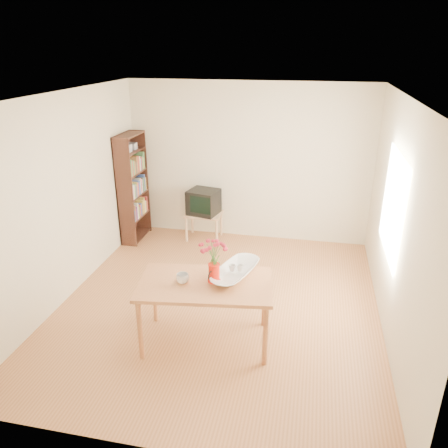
% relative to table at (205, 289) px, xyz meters
% --- Properties ---
extents(room, '(4.50, 4.50, 4.50)m').
position_rel_table_xyz_m(room, '(0.01, 0.76, 0.63)').
color(room, '#A06138').
rests_on(room, ground).
extents(table, '(1.52, 1.00, 0.75)m').
position_rel_table_xyz_m(table, '(0.00, 0.00, 0.00)').
color(table, '#B46A3D').
rests_on(table, ground).
extents(tv_stand, '(0.60, 0.45, 0.46)m').
position_rel_table_xyz_m(tv_stand, '(-0.72, 2.73, -0.28)').
color(tv_stand, tan).
rests_on(tv_stand, ground).
extents(bookshelf, '(0.28, 0.70, 1.80)m').
position_rel_table_xyz_m(bookshelf, '(-1.86, 2.51, 0.17)').
color(bookshelf, black).
rests_on(bookshelf, ground).
extents(pitcher, '(0.14, 0.21, 0.21)m').
position_rel_table_xyz_m(pitcher, '(0.09, 0.05, 0.18)').
color(pitcher, red).
rests_on(pitcher, table).
extents(flowers, '(0.24, 0.24, 0.34)m').
position_rel_table_xyz_m(flowers, '(0.09, 0.05, 0.45)').
color(flowers, '#E03451').
rests_on(flowers, pitcher).
extents(mug, '(0.19, 0.19, 0.11)m').
position_rel_table_xyz_m(mug, '(-0.24, -0.05, 0.13)').
color(mug, white).
rests_on(mug, table).
extents(bowl, '(0.64, 0.64, 0.49)m').
position_rel_table_xyz_m(bowl, '(0.29, 0.24, 0.32)').
color(bowl, white).
rests_on(bowl, table).
extents(teacup_a, '(0.09, 0.09, 0.06)m').
position_rel_table_xyz_m(teacup_a, '(0.25, 0.24, 0.27)').
color(teacup_a, white).
rests_on(teacup_a, bowl).
extents(teacup_b, '(0.07, 0.07, 0.06)m').
position_rel_table_xyz_m(teacup_b, '(0.33, 0.26, 0.27)').
color(teacup_b, white).
rests_on(teacup_b, bowl).
extents(television, '(0.55, 0.53, 0.41)m').
position_rel_table_xyz_m(television, '(-0.72, 2.74, -0.00)').
color(television, black).
rests_on(television, tv_stand).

